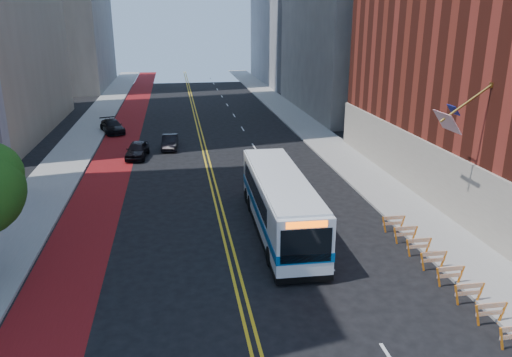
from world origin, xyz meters
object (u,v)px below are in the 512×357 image
object	(u,v)px
car_c	(112,126)
transit_bus	(280,202)
car_a	(137,150)
car_b	(170,142)

from	to	relation	value
car_c	transit_bus	bearing A→B (deg)	-84.93
transit_bus	car_a	xyz separation A→B (m)	(-9.14, 17.59, -1.08)
car_a	car_c	distance (m)	11.17
transit_bus	car_c	size ratio (longest dim) A/B	2.63
transit_bus	car_c	bearing A→B (deg)	114.91
transit_bus	car_b	world-z (taller)	transit_bus
car_a	transit_bus	bearing A→B (deg)	-55.95
transit_bus	car_b	bearing A→B (deg)	108.39
car_c	car_b	bearing A→B (deg)	-70.92
car_a	car_c	xyz separation A→B (m)	(-3.29, 10.67, -0.02)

